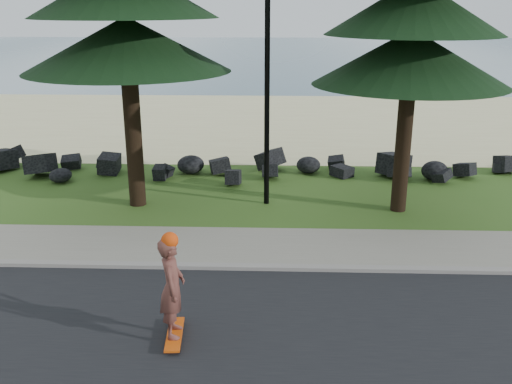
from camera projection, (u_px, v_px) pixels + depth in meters
ground at (264, 252)px, 12.59m from camera, size 160.00×160.00×0.00m
road at (257, 379)px, 8.33m from camera, size 160.00×7.00×0.02m
kerb at (263, 268)px, 11.73m from camera, size 160.00×0.20×0.10m
sidewalk at (264, 246)px, 12.77m from camera, size 160.00×2.00×0.08m
beach_sand at (271, 121)px, 26.34m from camera, size 160.00×15.00×0.01m
ocean at (274, 53)px, 60.93m from camera, size 160.00×58.00×0.01m
seawall_boulders at (268, 178)px, 17.90m from camera, size 60.00×2.40×1.10m
lamp_post at (267, 48)px, 14.32m from camera, size 0.25×0.14×8.14m
skateboarder at (172, 288)px, 9.02m from camera, size 0.45×1.02×1.87m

